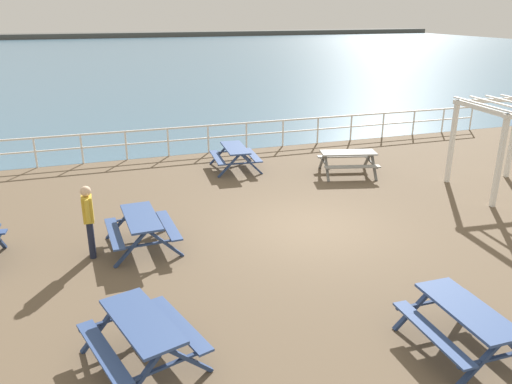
# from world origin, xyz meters

# --- Properties ---
(ground_plane) EXTENTS (30.00, 24.00, 0.20)m
(ground_plane) POSITION_xyz_m (0.00, 0.00, -0.10)
(ground_plane) COLOR brown
(sea_band) EXTENTS (142.00, 90.00, 0.01)m
(sea_band) POSITION_xyz_m (0.00, 52.75, 0.00)
(sea_band) COLOR #476B84
(sea_band) RESTS_ON ground
(distant_shoreline) EXTENTS (142.00, 6.00, 1.80)m
(distant_shoreline) POSITION_xyz_m (0.00, 95.75, 0.00)
(distant_shoreline) COLOR #4C4C47
(distant_shoreline) RESTS_ON ground
(seaward_railing) EXTENTS (23.07, 0.07, 1.08)m
(seaward_railing) POSITION_xyz_m (-0.00, 7.75, 0.73)
(seaward_railing) COLOR white
(seaward_railing) RESTS_ON ground
(picnic_table_near_left) EXTENTS (2.12, 1.90, 0.80)m
(picnic_table_near_left) POSITION_xyz_m (3.00, 3.63, 0.58)
(picnic_table_near_left) COLOR gray
(picnic_table_near_left) RESTS_ON ground
(picnic_table_mid_centre) EXTENTS (1.63, 1.88, 0.80)m
(picnic_table_mid_centre) POSITION_xyz_m (-4.12, 0.24, 0.58)
(picnic_table_mid_centre) COLOR #334C84
(picnic_table_mid_centre) RESTS_ON ground
(picnic_table_far_left) EXTENTS (1.56, 1.81, 0.80)m
(picnic_table_far_left) POSITION_xyz_m (0.34, -5.20, 0.58)
(picnic_table_far_left) COLOR #334C84
(picnic_table_far_left) RESTS_ON ground
(picnic_table_far_right) EXTENTS (1.95, 2.15, 0.80)m
(picnic_table_far_right) POSITION_xyz_m (-4.58, -3.88, 0.58)
(picnic_table_far_right) COLOR #334C84
(picnic_table_far_right) RESTS_ON ground
(picnic_table_seaward) EXTENTS (1.65, 1.90, 0.80)m
(picnic_table_seaward) POSITION_xyz_m (-0.38, 5.40, 0.58)
(picnic_table_seaward) COLOR #334C84
(picnic_table_seaward) RESTS_ON ground
(visitor) EXTENTS (0.23, 0.53, 1.66)m
(visitor) POSITION_xyz_m (-5.25, 0.13, 0.95)
(visitor) COLOR #1E2338
(visitor) RESTS_ON ground
(lattice_pergola) EXTENTS (2.64, 2.75, 2.70)m
(lattice_pergola) POSITION_xyz_m (6.66, 0.72, 2.00)
(lattice_pergola) COLOR white
(lattice_pergola) RESTS_ON ground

